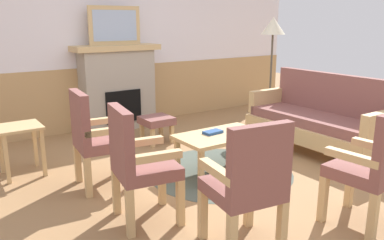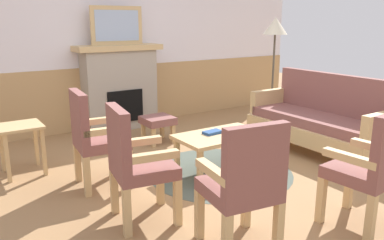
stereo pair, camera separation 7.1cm
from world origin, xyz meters
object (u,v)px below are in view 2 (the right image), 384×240
Objects in this scene: armchair_front_left at (372,165)px; floor_lamp_by_couch at (275,33)px; framed_picture at (117,26)px; book_on_table at (213,132)px; coffee_table at (220,139)px; couch at (319,121)px; side_table at (21,135)px; armchair_by_window_left at (135,160)px; fireplace at (120,87)px; footstool at (158,122)px; armchair_front_center at (244,181)px; armchair_near_fireplace at (94,135)px.

armchair_front_left is 0.58× the size of floor_lamp_by_couch.
book_on_table is at bearing -87.56° from framed_picture.
armchair_front_left is (0.41, -3.92, -1.02)m from framed_picture.
couch is at bearing -4.44° from coffee_table.
couch reaches higher than side_table.
armchair_by_window_left is 0.58× the size of floor_lamp_by_couch.
fireplace is 2.27m from book_on_table.
floor_lamp_by_couch is (1.56, 2.65, 0.91)m from armchair_front_left.
fireplace is 1.04m from footstool.
armchair_front_center is (-0.73, -1.36, 0.08)m from book_on_table.
armchair_front_center is at bearing -61.65° from armchair_by_window_left.
side_table is at bearing 109.36° from armchair_by_window_left.
framed_picture is 1.45× the size of side_table.
floor_lamp_by_couch is (0.34, 1.17, 1.05)m from couch.
side_table is at bearing -145.01° from framed_picture.
armchair_near_fireplace is 0.88m from armchair_by_window_left.
book_on_table is at bearing -32.20° from side_table.
side_table is at bearing 158.73° from couch.
coffee_table is (-1.48, 0.11, -0.01)m from couch.
floor_lamp_by_couch is at bearing 73.94° from couch.
floor_lamp_by_couch is at bearing -9.15° from footstool.
floor_lamp_by_couch is (3.07, 0.65, 0.91)m from armchair_near_fireplace.
armchair_by_window_left reaches higher than side_table.
armchair_near_fireplace is (-1.11, -1.92, -1.02)m from framed_picture.
framed_picture is 2.52m from book_on_table.
footstool is at bearing -82.85° from framed_picture.
framed_picture is at bearing 59.98° from armchair_near_fireplace.
floor_lamp_by_couch reaches higher than armchair_front_left.
armchair_front_center is at bearing -99.94° from fireplace.
armchair_near_fireplace and armchair_by_window_left have the same top height.
armchair_front_left is at bearing -80.99° from coffee_table.
armchair_front_left is 3.45m from side_table.
armchair_by_window_left is (-1.23, -0.47, 0.15)m from coffee_table.
coffee_table is at bearing -46.33° from book_on_table.
armchair_front_left reaches higher than book_on_table.
side_table reaches higher than footstool.
fireplace is 0.72× the size of couch.
armchair_by_window_left is (-1.08, -2.79, -1.02)m from framed_picture.
footstool is (0.12, -0.97, -0.37)m from fireplace.
footstool is at bearing -82.85° from fireplace.
side_table is at bearing 147.80° from book_on_table.
framed_picture is 0.82× the size of armchair_front_center.
fireplace reaches higher than coffee_table.
armchair_near_fireplace reaches higher than side_table.
framed_picture is (0.00, 0.00, 0.91)m from fireplace.
floor_lamp_by_couch is (1.85, -0.30, 1.17)m from footstool.
armchair_by_window_left is at bearing -172.51° from couch.
armchair_near_fireplace is at bearing -168.05° from floor_lamp_by_couch.
side_table is at bearing 147.24° from coffee_table.
armchair_near_fireplace is at bearing -120.02° from fireplace.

